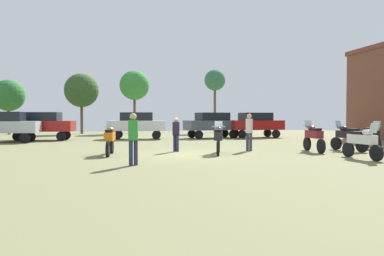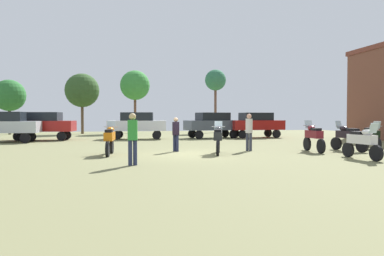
% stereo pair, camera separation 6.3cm
% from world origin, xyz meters
% --- Properties ---
extents(ground_plane, '(44.00, 52.00, 0.02)m').
position_xyz_m(ground_plane, '(0.00, 0.00, 0.01)').
color(ground_plane, olive).
extents(motorcycle_1, '(0.76, 2.14, 1.47)m').
position_xyz_m(motorcycle_1, '(7.77, -0.19, 0.74)').
color(motorcycle_1, black).
rests_on(motorcycle_1, ground).
extents(motorcycle_2, '(0.76, 2.08, 1.46)m').
position_xyz_m(motorcycle_2, '(9.69, 0.62, 0.73)').
color(motorcycle_2, black).
rests_on(motorcycle_2, ground).
extents(motorcycle_6, '(0.62, 2.13, 1.44)m').
position_xyz_m(motorcycle_6, '(6.22, -3.30, 0.73)').
color(motorcycle_6, black).
rests_on(motorcycle_6, ground).
extents(motorcycle_7, '(0.81, 2.05, 1.48)m').
position_xyz_m(motorcycle_7, '(1.17, -0.28, 0.74)').
color(motorcycle_7, black).
rests_on(motorcycle_7, ground).
extents(motorcycle_8, '(0.62, 2.14, 1.48)m').
position_xyz_m(motorcycle_8, '(-3.60, 0.24, 0.75)').
color(motorcycle_8, black).
rests_on(motorcycle_8, ground).
extents(motorcycle_9, '(0.62, 2.13, 1.50)m').
position_xyz_m(motorcycle_9, '(5.90, -0.23, 0.75)').
color(motorcycle_9, black).
rests_on(motorcycle_9, ground).
extents(car_1, '(4.33, 1.87, 2.00)m').
position_xyz_m(car_1, '(-10.53, 9.40, 1.19)').
color(car_1, black).
rests_on(car_1, ground).
extents(car_2, '(4.46, 2.23, 2.00)m').
position_xyz_m(car_2, '(-8.55, 11.43, 1.19)').
color(car_2, black).
rests_on(car_2, ground).
extents(car_3, '(4.55, 2.55, 2.00)m').
position_xyz_m(car_3, '(4.01, 11.56, 1.19)').
color(car_3, black).
rests_on(car_3, ground).
extents(car_4, '(4.49, 2.32, 2.00)m').
position_xyz_m(car_4, '(-1.87, 11.48, 1.19)').
color(car_4, black).
rests_on(car_4, ground).
extents(car_5, '(4.42, 2.11, 2.00)m').
position_xyz_m(car_5, '(7.55, 11.42, 1.19)').
color(car_5, black).
rests_on(car_5, ground).
extents(person_1, '(0.38, 0.38, 1.80)m').
position_xyz_m(person_1, '(-2.74, -3.34, 1.08)').
color(person_1, '#252C4C').
rests_on(person_1, ground).
extents(person_2, '(0.48, 0.48, 1.82)m').
position_xyz_m(person_2, '(3.03, 0.80, 1.09)').
color(person_2, '#303344').
rests_on(person_2, ground).
extents(person_3, '(0.48, 0.48, 1.65)m').
position_xyz_m(person_3, '(-0.52, 1.24, 0.98)').
color(person_3, '#202442').
rests_on(person_3, ground).
extents(tree_1, '(2.96, 2.96, 5.17)m').
position_xyz_m(tree_1, '(-13.35, 20.75, 3.69)').
color(tree_1, '#4D4C36').
rests_on(tree_1, ground).
extents(tree_2, '(3.03, 3.03, 6.42)m').
position_xyz_m(tree_2, '(-1.61, 21.57, 4.90)').
color(tree_2, brown).
rests_on(tree_2, ground).
extents(tree_3, '(2.22, 2.22, 6.68)m').
position_xyz_m(tree_3, '(6.81, 21.11, 5.49)').
color(tree_3, brown).
rests_on(tree_3, ground).
extents(tree_4, '(3.30, 3.30, 5.91)m').
position_xyz_m(tree_4, '(-6.76, 20.85, 4.26)').
color(tree_4, brown).
rests_on(tree_4, ground).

